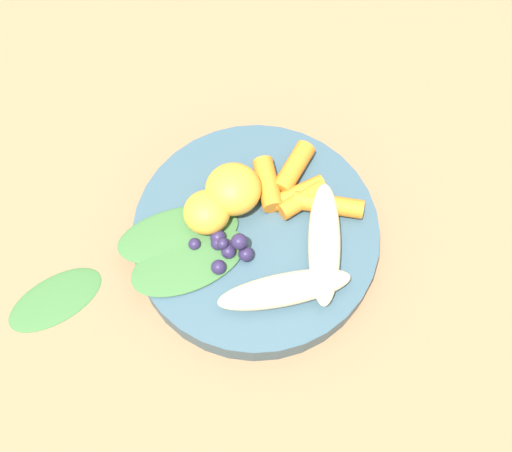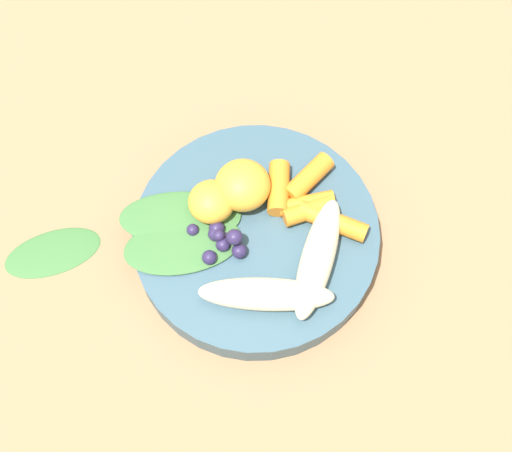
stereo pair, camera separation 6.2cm
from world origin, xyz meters
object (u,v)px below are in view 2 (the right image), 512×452
object	(u,v)px
orange_segment_near	(211,202)
bowl	(256,237)
kale_leaf_stray	(52,252)
banana_peeled_right	(266,294)
banana_peeled_left	(318,258)

from	to	relation	value
orange_segment_near	bowl	bearing A→B (deg)	-46.26
kale_leaf_stray	orange_segment_near	bearing A→B (deg)	172.99
bowl	kale_leaf_stray	bearing A→B (deg)	164.47
banana_peeled_right	orange_segment_near	distance (m)	0.10
bowl	banana_peeled_left	distance (m)	0.07
bowl	orange_segment_near	bearing A→B (deg)	133.74
banana_peeled_left	banana_peeled_right	distance (m)	0.06
banana_peeled_right	orange_segment_near	size ratio (longest dim) A/B	2.76
bowl	banana_peeled_left	xyz separation A→B (m)	(0.04, -0.05, 0.03)
orange_segment_near	kale_leaf_stray	size ratio (longest dim) A/B	0.46
bowl	banana_peeled_right	distance (m)	0.07
kale_leaf_stray	banana_peeled_right	bearing A→B (deg)	145.91
bowl	banana_peeled_left	world-z (taller)	banana_peeled_left
banana_peeled_right	banana_peeled_left	bearing A→B (deg)	38.77
kale_leaf_stray	banana_peeled_left	bearing A→B (deg)	156.25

